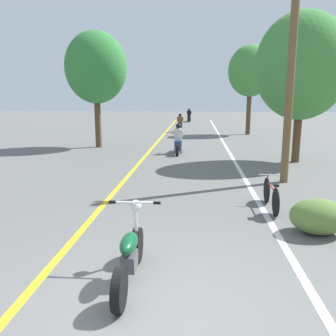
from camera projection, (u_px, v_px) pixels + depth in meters
name	position (u px, v px, depth m)	size (l,w,h in m)	color
ground_plane	(146.00, 315.00, 4.42)	(120.00, 120.00, 0.00)	#60605E
lane_stripe_center	(148.00, 153.00, 17.01)	(0.14, 48.00, 0.01)	yellow
lane_stripe_edge	(230.00, 154.00, 16.71)	(0.14, 48.00, 0.01)	white
utility_pole	(291.00, 71.00, 10.57)	(1.10, 0.24, 6.59)	brown
roadside_tree_right_near	(302.00, 66.00, 13.92)	(3.65, 3.28, 5.92)	#513A23
roadside_tree_right_far	(250.00, 71.00, 24.49)	(3.06, 2.75, 6.14)	#513A23
roadside_tree_left	(96.00, 68.00, 18.16)	(3.17, 2.85, 5.94)	#513A23
roadside_bush	(318.00, 216.00, 6.96)	(1.10, 0.88, 0.70)	#5B7A38
motorcycle_foreground	(130.00, 254.00, 5.14)	(0.80, 1.95, 1.08)	black
motorcycle_rider_lead	(178.00, 142.00, 16.78)	(0.50, 2.07, 1.41)	black
motorcycle_rider_mid	(180.00, 125.00, 26.83)	(0.50, 2.17, 1.39)	black
motorcycle_rider_far	(189.00, 117.00, 37.68)	(0.50, 1.99, 1.41)	black
bicycle_parked	(271.00, 195.00, 8.47)	(0.44, 1.70, 0.75)	black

